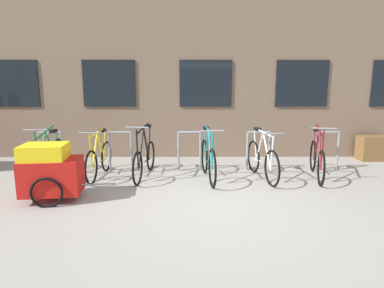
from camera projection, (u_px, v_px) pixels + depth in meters
name	position (u px, v px, depth m)	size (l,w,h in m)	color
ground_plane	(214.00, 201.00, 5.14)	(42.00, 42.00, 0.00)	#9E998E
storefront_building	(201.00, 37.00, 11.20)	(28.00, 7.26, 6.97)	#7A604C
bike_rack	(189.00, 147.00, 6.91)	(6.53, 0.05, 0.87)	gray
bicycle_teal	(208.00, 159.00, 6.31)	(0.44, 1.73, 1.07)	black
bicycle_black	(145.00, 158.00, 6.49)	(0.44, 1.72, 1.11)	black
bicycle_maroon	(317.00, 159.00, 6.43)	(0.55, 1.72, 1.10)	black
bicycle_yellow	(99.00, 159.00, 6.47)	(0.44, 1.62, 1.00)	black
bicycle_green	(49.00, 159.00, 6.31)	(0.44, 1.79, 1.09)	black
bicycle_white	(262.00, 159.00, 6.37)	(0.44, 1.70, 1.00)	black
bike_trailer	(51.00, 171.00, 5.12)	(1.48, 0.75, 0.94)	red
planter_box	(373.00, 148.00, 7.92)	(0.70, 0.44, 0.60)	brown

